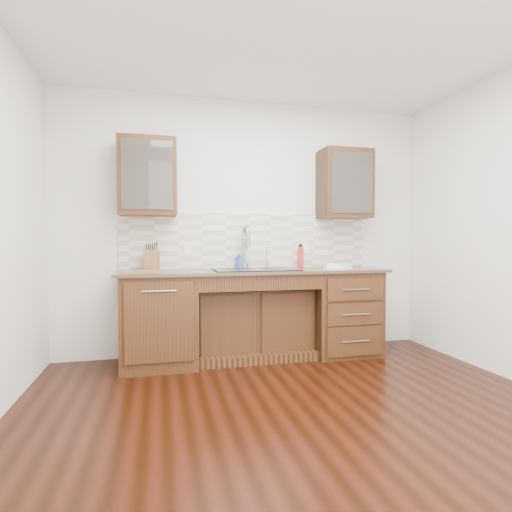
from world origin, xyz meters
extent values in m
cube|color=black|center=(0.00, 0.00, -0.05)|extent=(4.00, 3.50, 0.10)
cube|color=white|center=(0.00, 0.00, 2.75)|extent=(4.00, 3.50, 0.10)
cube|color=silver|center=(0.00, 1.80, 1.35)|extent=(4.00, 0.10, 2.70)
cube|color=#593014|center=(-0.95, 1.44, 0.44)|extent=(0.70, 0.62, 0.88)
cube|color=#593014|center=(0.00, 1.53, 0.35)|extent=(1.20, 0.44, 0.70)
cube|color=#593014|center=(0.95, 1.44, 0.44)|extent=(0.70, 0.62, 0.88)
cube|color=#84705B|center=(0.00, 1.43, 0.90)|extent=(2.70, 0.65, 0.03)
cube|color=beige|center=(0.00, 1.74, 1.21)|extent=(2.70, 0.02, 0.59)
cube|color=#9E9EA5|center=(0.00, 1.41, 0.83)|extent=(0.84, 0.46, 0.19)
cylinder|color=#999993|center=(-0.07, 1.64, 1.11)|extent=(0.04, 0.04, 0.40)
cylinder|color=#999993|center=(0.18, 1.65, 1.03)|extent=(0.02, 0.02, 0.24)
cube|color=#593014|center=(-1.05, 1.58, 1.83)|extent=(0.55, 0.34, 0.75)
cube|color=#593014|center=(1.05, 1.58, 1.83)|extent=(0.55, 0.34, 0.75)
cube|color=white|center=(-0.65, 1.73, 1.12)|extent=(0.08, 0.01, 0.12)
cube|color=white|center=(0.65, 1.73, 1.12)|extent=(0.08, 0.01, 0.12)
imported|color=blue|center=(-0.12, 1.64, 0.99)|extent=(0.10, 0.10, 0.16)
cylinder|color=red|center=(0.57, 1.65, 1.02)|extent=(0.07, 0.07, 0.23)
cylinder|color=white|center=(0.89, 1.39, 0.92)|extent=(0.33, 0.33, 0.02)
cube|color=white|center=(0.93, 1.46, 0.94)|extent=(0.27, 0.25, 0.04)
cube|color=olive|center=(-1.02, 1.58, 1.01)|extent=(0.15, 0.21, 0.20)
cube|color=brown|center=(-1.10, 1.35, 0.92)|extent=(0.38, 0.28, 0.02)
imported|color=white|center=(-1.16, 1.58, 1.78)|extent=(0.16, 0.16, 0.10)
imported|color=silver|center=(-0.96, 1.58, 1.77)|extent=(0.10, 0.10, 0.10)
imported|color=silver|center=(0.99, 1.58, 1.77)|extent=(0.14, 0.14, 0.09)
imported|color=white|center=(1.12, 1.58, 1.77)|extent=(0.10, 0.10, 0.09)
camera|label=1|loc=(-0.94, -2.49, 1.20)|focal=28.00mm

